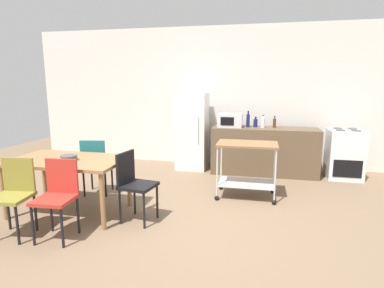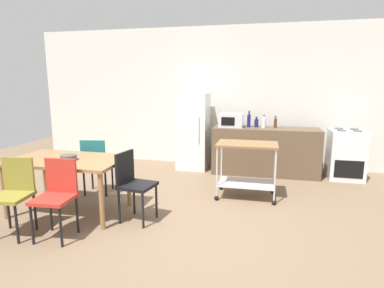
{
  "view_description": "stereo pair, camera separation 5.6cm",
  "coord_description": "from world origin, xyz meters",
  "px_view_note": "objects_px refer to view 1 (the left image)",
  "views": [
    {
      "loc": [
        0.81,
        -3.54,
        1.73
      ],
      "look_at": [
        -0.23,
        1.2,
        0.8
      ],
      "focal_mm": 29.49,
      "sensor_mm": 36.0,
      "label": 1
    },
    {
      "loc": [
        0.86,
        -3.53,
        1.73
      ],
      "look_at": [
        -0.23,
        1.2,
        0.8
      ],
      "focal_mm": 29.49,
      "sensor_mm": 36.0,
      "label": 2
    }
  ],
  "objects_px": {
    "kitchen_cart": "(247,161)",
    "bottle_soy_sauce": "(263,123)",
    "refrigerator": "(192,131)",
    "fruit_bowl": "(69,158)",
    "chair_black": "(134,181)",
    "bottle_hot_sauce": "(274,123)",
    "dining_table": "(68,165)",
    "chair_red": "(58,193)",
    "bottle_wine": "(248,120)",
    "chair_teal": "(96,163)",
    "chair_olive": "(14,192)",
    "stove_oven": "(344,154)",
    "bottle_olive_oil": "(255,123)",
    "microwave": "(230,120)"
  },
  "relations": [
    {
      "from": "stove_oven",
      "to": "kitchen_cart",
      "type": "relative_size",
      "value": 1.01
    },
    {
      "from": "bottle_soy_sauce",
      "to": "chair_red",
      "type": "bearing_deg",
      "value": -125.31
    },
    {
      "from": "chair_black",
      "to": "stove_oven",
      "type": "relative_size",
      "value": 0.97
    },
    {
      "from": "chair_teal",
      "to": "kitchen_cart",
      "type": "height_order",
      "value": "chair_teal"
    },
    {
      "from": "chair_black",
      "to": "chair_red",
      "type": "height_order",
      "value": "same"
    },
    {
      "from": "bottle_olive_oil",
      "to": "fruit_bowl",
      "type": "xyz_separation_m",
      "value": [
        -2.32,
        -2.69,
        -0.2
      ]
    },
    {
      "from": "stove_oven",
      "to": "bottle_olive_oil",
      "type": "bearing_deg",
      "value": 177.66
    },
    {
      "from": "chair_olive",
      "to": "chair_black",
      "type": "bearing_deg",
      "value": 21.78
    },
    {
      "from": "chair_olive",
      "to": "bottle_wine",
      "type": "relative_size",
      "value": 2.82
    },
    {
      "from": "chair_black",
      "to": "bottle_hot_sauce",
      "type": "bearing_deg",
      "value": -25.05
    },
    {
      "from": "chair_teal",
      "to": "microwave",
      "type": "relative_size",
      "value": 1.93
    },
    {
      "from": "dining_table",
      "to": "chair_red",
      "type": "xyz_separation_m",
      "value": [
        0.29,
        -0.65,
        -0.15
      ]
    },
    {
      "from": "microwave",
      "to": "bottle_soy_sauce",
      "type": "distance_m",
      "value": 0.62
    },
    {
      "from": "chair_red",
      "to": "chair_teal",
      "type": "height_order",
      "value": "same"
    },
    {
      "from": "dining_table",
      "to": "bottle_soy_sauce",
      "type": "bearing_deg",
      "value": 44.86
    },
    {
      "from": "chair_black",
      "to": "fruit_bowl",
      "type": "xyz_separation_m",
      "value": [
        -0.88,
        -0.03,
        0.27
      ]
    },
    {
      "from": "microwave",
      "to": "bottle_hot_sauce",
      "type": "height_order",
      "value": "microwave"
    },
    {
      "from": "bottle_soy_sauce",
      "to": "fruit_bowl",
      "type": "xyz_separation_m",
      "value": [
        -2.46,
        -2.6,
        -0.21
      ]
    },
    {
      "from": "chair_red",
      "to": "chair_olive",
      "type": "bearing_deg",
      "value": -177.62
    },
    {
      "from": "refrigerator",
      "to": "kitchen_cart",
      "type": "bearing_deg",
      "value": -51.82
    },
    {
      "from": "dining_table",
      "to": "chair_black",
      "type": "bearing_deg",
      "value": -3.03
    },
    {
      "from": "refrigerator",
      "to": "fruit_bowl",
      "type": "height_order",
      "value": "refrigerator"
    },
    {
      "from": "bottle_wine",
      "to": "bottle_hot_sauce",
      "type": "xyz_separation_m",
      "value": [
        0.5,
        0.03,
        -0.04
      ]
    },
    {
      "from": "refrigerator",
      "to": "bottle_olive_oil",
      "type": "bearing_deg",
      "value": -0.65
    },
    {
      "from": "chair_black",
      "to": "bottle_hot_sauce",
      "type": "height_order",
      "value": "bottle_hot_sauce"
    },
    {
      "from": "bottle_hot_sauce",
      "to": "kitchen_cart",
      "type": "bearing_deg",
      "value": -106.71
    },
    {
      "from": "chair_red",
      "to": "chair_black",
      "type": "bearing_deg",
      "value": 38.35
    },
    {
      "from": "chair_olive",
      "to": "refrigerator",
      "type": "distance_m",
      "value": 3.61
    },
    {
      "from": "bottle_wine",
      "to": "chair_teal",
      "type": "bearing_deg",
      "value": -140.69
    },
    {
      "from": "chair_teal",
      "to": "bottle_wine",
      "type": "distance_m",
      "value": 2.95
    },
    {
      "from": "bottle_wine",
      "to": "bottle_soy_sauce",
      "type": "xyz_separation_m",
      "value": [
        0.28,
        -0.05,
        -0.03
      ]
    },
    {
      "from": "dining_table",
      "to": "chair_teal",
      "type": "xyz_separation_m",
      "value": [
        -0.01,
        0.73,
        -0.15
      ]
    },
    {
      "from": "stove_oven",
      "to": "kitchen_cart",
      "type": "height_order",
      "value": "stove_oven"
    },
    {
      "from": "dining_table",
      "to": "bottle_soy_sauce",
      "type": "xyz_separation_m",
      "value": [
        2.53,
        2.52,
        0.33
      ]
    },
    {
      "from": "bottle_soy_sauce",
      "to": "bottle_hot_sauce",
      "type": "bearing_deg",
      "value": 21.58
    },
    {
      "from": "chair_red",
      "to": "stove_oven",
      "type": "height_order",
      "value": "stove_oven"
    },
    {
      "from": "stove_oven",
      "to": "refrigerator",
      "type": "distance_m",
      "value": 2.92
    },
    {
      "from": "chair_black",
      "to": "bottle_hot_sauce",
      "type": "relative_size",
      "value": 3.98
    },
    {
      "from": "fruit_bowl",
      "to": "chair_black",
      "type": "bearing_deg",
      "value": 1.85
    },
    {
      "from": "chair_red",
      "to": "bottle_wine",
      "type": "xyz_separation_m",
      "value": [
        1.96,
        3.22,
        0.51
      ]
    },
    {
      "from": "chair_red",
      "to": "refrigerator",
      "type": "relative_size",
      "value": 0.57
    },
    {
      "from": "kitchen_cart",
      "to": "bottle_soy_sauce",
      "type": "bearing_deg",
      "value": 80.79
    },
    {
      "from": "chair_red",
      "to": "fruit_bowl",
      "type": "xyz_separation_m",
      "value": [
        -0.21,
        0.57,
        0.27
      ]
    },
    {
      "from": "chair_olive",
      "to": "chair_red",
      "type": "height_order",
      "value": "same"
    },
    {
      "from": "refrigerator",
      "to": "fruit_bowl",
      "type": "distance_m",
      "value": 2.9
    },
    {
      "from": "chair_teal",
      "to": "bottle_hot_sauce",
      "type": "bearing_deg",
      "value": -155.39
    },
    {
      "from": "kitchen_cart",
      "to": "bottle_wine",
      "type": "bearing_deg",
      "value": 92.29
    },
    {
      "from": "kitchen_cart",
      "to": "microwave",
      "type": "bearing_deg",
      "value": 106.04
    },
    {
      "from": "chair_black",
      "to": "bottle_soy_sauce",
      "type": "xyz_separation_m",
      "value": [
        1.58,
        2.57,
        0.48
      ]
    },
    {
      "from": "chair_olive",
      "to": "chair_red",
      "type": "bearing_deg",
      "value": -0.98
    }
  ]
}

